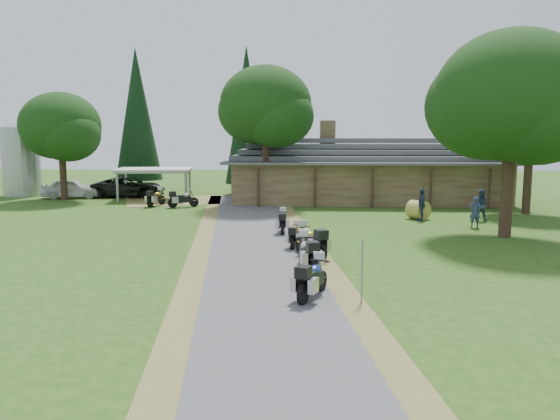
# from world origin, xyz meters

# --- Properties ---
(ground) EXTENTS (120.00, 120.00, 0.00)m
(ground) POSITION_xyz_m (0.00, 0.00, 0.00)
(ground) COLOR #254A15
(ground) RESTS_ON ground
(driveway) EXTENTS (51.95, 51.95, 0.00)m
(driveway) POSITION_xyz_m (-0.50, 4.00, 0.00)
(driveway) COLOR #4A4A4C
(driveway) RESTS_ON ground
(lodge) EXTENTS (21.40, 9.40, 4.90)m
(lodge) POSITION_xyz_m (6.00, 24.00, 2.45)
(lodge) COLOR brown
(lodge) RESTS_ON ground
(silo) EXTENTS (3.11, 3.11, 6.17)m
(silo) POSITION_xyz_m (-22.57, 25.80, 3.08)
(silo) COLOR gray
(silo) RESTS_ON ground
(carport) EXTENTS (6.17, 4.53, 2.48)m
(carport) POSITION_xyz_m (-10.60, 23.62, 1.24)
(carport) COLOR silver
(carport) RESTS_ON ground
(car_white_sedan) EXTENTS (3.71, 6.27, 1.96)m
(car_white_sedan) POSITION_xyz_m (-17.62, 24.19, 0.98)
(car_white_sedan) COLOR silver
(car_white_sedan) RESTS_ON ground
(car_dark_suv) EXTENTS (2.88, 6.49, 2.46)m
(car_dark_suv) POSITION_xyz_m (-13.28, 25.29, 1.23)
(car_dark_suv) COLOR black
(car_dark_suv) RESTS_ON ground
(motorcycle_row_a) EXTENTS (1.33, 2.07, 1.35)m
(motorcycle_row_a) POSITION_xyz_m (1.78, -1.97, 0.67)
(motorcycle_row_a) COLOR navy
(motorcycle_row_a) RESTS_ON ground
(motorcycle_row_b) EXTENTS (1.16, 2.18, 1.42)m
(motorcycle_row_b) POSITION_xyz_m (1.59, 1.58, 0.71)
(motorcycle_row_b) COLOR #AEB2B6
(motorcycle_row_b) RESTS_ON ground
(motorcycle_row_c) EXTENTS (1.67, 2.20, 1.46)m
(motorcycle_row_c) POSITION_xyz_m (1.71, 3.84, 0.73)
(motorcycle_row_c) COLOR #C49F0E
(motorcycle_row_c) RESTS_ON ground
(motorcycle_row_d) EXTENTS (0.75, 1.72, 1.14)m
(motorcycle_row_d) POSITION_xyz_m (0.99, 5.88, 0.57)
(motorcycle_row_d) COLOR #C84E25
(motorcycle_row_d) RESTS_ON ground
(motorcycle_row_e) EXTENTS (0.64, 1.85, 1.25)m
(motorcycle_row_e) POSITION_xyz_m (0.25, 9.55, 0.63)
(motorcycle_row_e) COLOR black
(motorcycle_row_e) RESTS_ON ground
(motorcycle_carport_a) EXTENTS (1.16, 2.03, 1.32)m
(motorcycle_carport_a) POSITION_xyz_m (-9.41, 19.71, 0.66)
(motorcycle_carport_a) COLOR gold
(motorcycle_carport_a) RESTS_ON ground
(motorcycle_carport_b) EXTENTS (2.01, 1.44, 1.32)m
(motorcycle_carport_b) POSITION_xyz_m (-7.29, 19.12, 0.66)
(motorcycle_carport_b) COLOR slate
(motorcycle_carport_b) RESTS_ON ground
(person_a) EXTENTS (0.58, 0.43, 2.03)m
(person_a) POSITION_xyz_m (10.77, 11.67, 1.02)
(person_a) COLOR navy
(person_a) RESTS_ON ground
(person_b) EXTENTS (0.75, 0.65, 2.21)m
(person_b) POSITION_xyz_m (11.81, 14.16, 1.10)
(person_b) COLOR navy
(person_b) RESTS_ON ground
(person_c) EXTENTS (0.57, 0.72, 2.26)m
(person_c) POSITION_xyz_m (8.32, 14.03, 1.13)
(person_c) COLOR navy
(person_c) RESTS_ON ground
(hay_bale) EXTENTS (1.54, 1.52, 1.14)m
(hay_bale) POSITION_xyz_m (8.24, 14.59, 0.57)
(hay_bale) COLOR olive
(hay_bale) RESTS_ON ground
(sign_post) EXTENTS (0.36, 0.06, 1.99)m
(sign_post) POSITION_xyz_m (3.27, -2.43, 0.99)
(sign_post) COLOR gray
(sign_post) RESTS_ON ground
(oak_lodge_left) EXTENTS (6.53, 6.53, 11.64)m
(oak_lodge_left) POSITION_xyz_m (-1.55, 20.53, 5.82)
(oak_lodge_left) COLOR black
(oak_lodge_left) RESTS_ON ground
(oak_lodge_right) EXTENTS (5.63, 5.63, 10.14)m
(oak_lodge_right) POSITION_xyz_m (15.76, 17.47, 5.07)
(oak_lodge_right) COLOR black
(oak_lodge_right) RESTS_ON ground
(oak_driveway) EXTENTS (7.53, 7.53, 11.28)m
(oak_driveway) POSITION_xyz_m (11.46, 8.91, 5.64)
(oak_driveway) COLOR black
(oak_driveway) RESTS_ON ground
(oak_silo) EXTENTS (6.12, 6.12, 9.31)m
(oak_silo) POSITION_xyz_m (-17.65, 22.88, 4.66)
(oak_silo) COLOR black
(oak_silo) RESTS_ON ground
(cedar_near) EXTENTS (3.73, 3.73, 12.50)m
(cedar_near) POSITION_xyz_m (-3.73, 27.71, 6.25)
(cedar_near) COLOR black
(cedar_near) RESTS_ON ground
(cedar_far) EXTENTS (4.11, 4.11, 12.74)m
(cedar_far) POSITION_xyz_m (-13.76, 29.69, 6.37)
(cedar_far) COLOR black
(cedar_far) RESTS_ON ground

